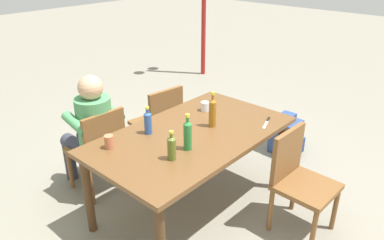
% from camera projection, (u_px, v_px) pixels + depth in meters
% --- Properties ---
extents(ground_plane, '(24.00, 24.00, 0.00)m').
position_uv_depth(ground_plane, '(192.00, 206.00, 3.41)').
color(ground_plane, gray).
extents(dining_table, '(1.74, 1.01, 0.76)m').
position_uv_depth(dining_table, '(192.00, 142.00, 3.12)').
color(dining_table, brown).
rests_on(dining_table, ground_plane).
extents(chair_far_left, '(0.46, 0.46, 0.87)m').
position_uv_depth(chair_far_left, '(99.00, 147.00, 3.42)').
color(chair_far_left, brown).
rests_on(chair_far_left, ground_plane).
extents(chair_near_right, '(0.45, 0.45, 0.87)m').
position_uv_depth(chair_near_right, '(298.00, 177.00, 2.98)').
color(chair_near_right, brown).
rests_on(chair_near_right, ground_plane).
extents(chair_far_right, '(0.49, 0.49, 0.87)m').
position_uv_depth(chair_far_right, '(160.00, 121.00, 3.94)').
color(chair_far_right, brown).
rests_on(chair_far_right, ground_plane).
extents(person_in_white_shirt, '(0.47, 0.61, 1.18)m').
position_uv_depth(person_in_white_shirt, '(91.00, 128.00, 3.42)').
color(person_in_white_shirt, '#4C935B').
rests_on(person_in_white_shirt, ground_plane).
extents(bottle_green, '(0.06, 0.06, 0.29)m').
position_uv_depth(bottle_green, '(188.00, 134.00, 2.79)').
color(bottle_green, '#287A38').
rests_on(bottle_green, dining_table).
extents(bottle_amber, '(0.06, 0.06, 0.32)m').
position_uv_depth(bottle_amber, '(213.00, 112.00, 3.14)').
color(bottle_amber, '#996019').
rests_on(bottle_amber, dining_table).
extents(bottle_blue, '(0.06, 0.06, 0.24)m').
position_uv_depth(bottle_blue, '(148.00, 122.00, 3.04)').
color(bottle_blue, '#2D56A3').
rests_on(bottle_blue, dining_table).
extents(bottle_olive, '(0.06, 0.06, 0.23)m').
position_uv_depth(bottle_olive, '(172.00, 147.00, 2.66)').
color(bottle_olive, '#566623').
rests_on(bottle_olive, dining_table).
extents(cup_glass, '(0.08, 0.08, 0.09)m').
position_uv_depth(cup_glass, '(205.00, 106.00, 3.49)').
color(cup_glass, silver).
rests_on(cup_glass, dining_table).
extents(cup_terracotta, '(0.07, 0.07, 0.11)m').
position_uv_depth(cup_terracotta, '(109.00, 142.00, 2.83)').
color(cup_terracotta, '#BC6B47').
rests_on(cup_terracotta, dining_table).
extents(table_knife, '(0.23, 0.10, 0.01)m').
position_uv_depth(table_knife, '(267.00, 122.00, 3.27)').
color(table_knife, silver).
rests_on(table_knife, dining_table).
extents(backpack_by_near_side, '(0.28, 0.23, 0.40)m').
position_uv_depth(backpack_by_near_side, '(291.00, 139.00, 4.20)').
color(backpack_by_near_side, '#2D4784').
rests_on(backpack_by_near_side, ground_plane).
extents(backpack_by_far_side, '(0.34, 0.22, 0.42)m').
position_uv_depth(backpack_by_far_side, '(283.00, 134.00, 4.29)').
color(backpack_by_far_side, '#2D4784').
rests_on(backpack_by_far_side, ground_plane).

